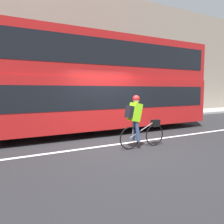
{
  "coord_description": "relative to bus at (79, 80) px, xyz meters",
  "views": [
    {
      "loc": [
        -3.53,
        -5.79,
        1.77
      ],
      "look_at": [
        0.1,
        0.97,
        1.0
      ],
      "focal_mm": 35.0,
      "sensor_mm": 36.0,
      "label": 1
    }
  ],
  "objects": [
    {
      "name": "ground_plane",
      "position": [
        0.53,
        -2.64,
        -2.16
      ],
      "size": [
        80.0,
        80.0,
        0.0
      ],
      "primitive_type": "plane",
      "color": "#232326"
    },
    {
      "name": "bus",
      "position": [
        0.0,
        0.0,
        0.0
      ],
      "size": [
        11.74,
        2.54,
        3.92
      ],
      "color": "black",
      "rests_on": "ground_plane"
    },
    {
      "name": "cyclist_on_bike",
      "position": [
        0.79,
        -3.04,
        -1.29
      ],
      "size": [
        1.63,
        0.32,
        1.62
      ],
      "color": "black",
      "rests_on": "ground_plane"
    },
    {
      "name": "building_facade",
      "position": [
        0.53,
        4.79,
        1.88
      ],
      "size": [
        60.0,
        0.3,
        8.09
      ],
      "color": "gray",
      "rests_on": "ground_plane"
    },
    {
      "name": "sidewalk_curb",
      "position": [
        0.53,
        3.43,
        -2.09
      ],
      "size": [
        60.0,
        2.42,
        0.14
      ],
      "color": "gray",
      "rests_on": "ground_plane"
    },
    {
      "name": "road_center_line",
      "position": [
        0.53,
        -2.34,
        -2.16
      ],
      "size": [
        50.0,
        0.14,
        0.01
      ],
      "primitive_type": "cube",
      "color": "silver",
      "rests_on": "ground_plane"
    }
  ]
}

